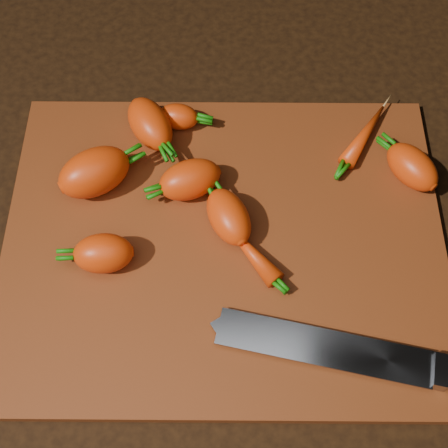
{
  "coord_description": "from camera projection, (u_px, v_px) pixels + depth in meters",
  "views": [
    {
      "loc": [
        0.0,
        -0.33,
        0.64
      ],
      "look_at": [
        0.0,
        0.01,
        0.03
      ],
      "focal_mm": 50.0,
      "sensor_mm": 36.0,
      "label": 1
    }
  ],
  "objects": [
    {
      "name": "carrot_7",
      "position": [
        365.0,
        134.0,
        0.77
      ],
      "size": [
        0.07,
        0.1,
        0.02
      ],
      "primitive_type": "ellipsoid",
      "rotation": [
        0.0,
        0.0,
        1.01
      ],
      "color": "#F03E09",
      "rests_on": "cutting_board"
    },
    {
      "name": "carrot_0",
      "position": [
        94.0,
        172.0,
        0.72
      ],
      "size": [
        0.1,
        0.09,
        0.05
      ],
      "primitive_type": "ellipsoid",
      "rotation": [
        0.0,
        0.0,
        0.54
      ],
      "color": "#F03E09",
      "rests_on": "cutting_board"
    },
    {
      "name": "carrot_5",
      "position": [
        178.0,
        117.0,
        0.77
      ],
      "size": [
        0.05,
        0.04,
        0.03
      ],
      "primitive_type": "ellipsoid",
      "rotation": [
        0.0,
        0.0,
        -0.14
      ],
      "color": "#F03E09",
      "rests_on": "cutting_board"
    },
    {
      "name": "knife",
      "position": [
        345.0,
        352.0,
        0.63
      ],
      "size": [
        0.36,
        0.11,
        0.02
      ],
      "rotation": [
        0.0,
        0.0,
        -0.21
      ],
      "color": "gray",
      "rests_on": "cutting_board"
    },
    {
      "name": "carrot_8",
      "position": [
        250.0,
        252.0,
        0.69
      ],
      "size": [
        0.07,
        0.08,
        0.02
      ],
      "primitive_type": "ellipsoid",
      "rotation": [
        0.0,
        0.0,
        2.23
      ],
      "color": "#F03E09",
      "rests_on": "cutting_board"
    },
    {
      "name": "ground",
      "position": [
        224.0,
        246.0,
        0.72
      ],
      "size": [
        2.0,
        2.0,
        0.01
      ],
      "primitive_type": "cube",
      "color": "black"
    },
    {
      "name": "carrot_6",
      "position": [
        412.0,
        167.0,
        0.73
      ],
      "size": [
        0.08,
        0.08,
        0.04
      ],
      "primitive_type": "ellipsoid",
      "rotation": [
        0.0,
        0.0,
        2.21
      ],
      "color": "#F03E09",
      "rests_on": "cutting_board"
    },
    {
      "name": "carrot_2",
      "position": [
        150.0,
        124.0,
        0.76
      ],
      "size": [
        0.08,
        0.09,
        0.05
      ],
      "primitive_type": "ellipsoid",
      "rotation": [
        0.0,
        0.0,
        -1.05
      ],
      "color": "#F03E09",
      "rests_on": "cutting_board"
    },
    {
      "name": "carrot_4",
      "position": [
        190.0,
        180.0,
        0.72
      ],
      "size": [
        0.09,
        0.07,
        0.05
      ],
      "primitive_type": "ellipsoid",
      "rotation": [
        0.0,
        0.0,
        3.53
      ],
      "color": "#F03E09",
      "rests_on": "cutting_board"
    },
    {
      "name": "cutting_board",
      "position": [
        224.0,
        242.0,
        0.71
      ],
      "size": [
        0.5,
        0.4,
        0.01
      ],
      "primitive_type": "cube",
      "color": "brown",
      "rests_on": "ground"
    },
    {
      "name": "carrot_1",
      "position": [
        103.0,
        253.0,
        0.67
      ],
      "size": [
        0.07,
        0.05,
        0.04
      ],
      "primitive_type": "ellipsoid",
      "rotation": [
        0.0,
        0.0,
        3.22
      ],
      "color": "#F03E09",
      "rests_on": "cutting_board"
    },
    {
      "name": "carrot_3",
      "position": [
        229.0,
        217.0,
        0.7
      ],
      "size": [
        0.07,
        0.09,
        0.04
      ],
      "primitive_type": "ellipsoid",
      "rotation": [
        0.0,
        0.0,
        2.0
      ],
      "color": "#F03E09",
      "rests_on": "cutting_board"
    }
  ]
}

